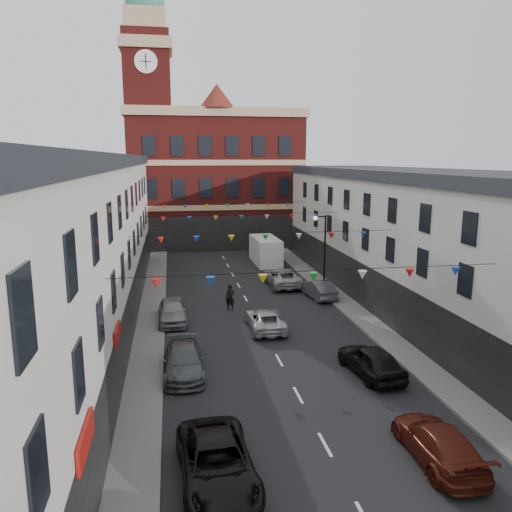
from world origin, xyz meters
TOP-DOWN VIEW (x-y plane):
  - ground at (0.00, 0.00)m, footprint 160.00×160.00m
  - pavement_left at (-6.90, 2.00)m, footprint 1.80×64.00m
  - pavement_right at (6.90, 2.00)m, footprint 1.80×64.00m
  - terrace_left at (-11.78, 1.00)m, footprint 8.40×56.00m
  - terrace_right at (11.78, 1.00)m, footprint 8.40×56.00m
  - civic_building at (0.00, 37.95)m, footprint 20.60×13.30m
  - clock_tower at (-7.50, 35.00)m, footprint 5.60×5.60m
  - distant_hill at (-4.00, 62.00)m, footprint 40.00×14.00m
  - street_lamp at (6.55, 14.00)m, footprint 1.10×0.36m
  - car_left_c at (-4.16, -9.53)m, footprint 2.66×5.30m
  - car_left_d at (-5.01, -0.87)m, footprint 1.97×4.78m
  - car_left_e at (-5.50, 7.24)m, footprint 1.86×4.51m
  - car_right_c at (3.60, -9.61)m, footprint 1.99×4.68m
  - car_right_d at (4.04, -2.52)m, footprint 2.32×4.64m
  - car_right_e at (5.50, 11.27)m, footprint 1.96×4.36m
  - car_right_f at (3.60, 15.25)m, footprint 2.52×5.40m
  - moving_car at (0.20, 4.87)m, footprint 2.21×4.63m
  - white_van at (3.89, 24.46)m, footprint 2.43×6.02m
  - pedestrian at (-1.51, 9.20)m, footprint 0.80×0.68m

SIDE VIEW (x-z plane):
  - ground at x=0.00m, z-range 0.00..0.00m
  - pavement_left at x=-6.90m, z-range 0.00..0.15m
  - pavement_right at x=6.90m, z-range 0.00..0.15m
  - moving_car at x=0.20m, z-range 0.00..1.28m
  - car_right_c at x=3.60m, z-range 0.00..1.35m
  - car_left_d at x=-5.01m, z-range 0.00..1.38m
  - car_right_e at x=5.50m, z-range 0.00..1.39m
  - car_left_c at x=-4.16m, z-range 0.00..1.44m
  - car_right_f at x=3.60m, z-range 0.00..1.49m
  - car_right_d at x=4.04m, z-range 0.00..1.52m
  - car_left_e at x=-5.50m, z-range 0.00..1.53m
  - pedestrian at x=-1.51m, z-range 0.00..1.86m
  - white_van at x=3.89m, z-range 0.00..2.64m
  - street_lamp at x=6.55m, z-range 0.90..6.90m
  - terrace_right at x=11.78m, z-range 0.00..9.70m
  - distant_hill at x=-4.00m, z-range 0.00..10.00m
  - terrace_left at x=-11.78m, z-range 0.00..10.70m
  - civic_building at x=0.00m, z-range -1.11..17.39m
  - clock_tower at x=-7.50m, z-range -0.07..29.93m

